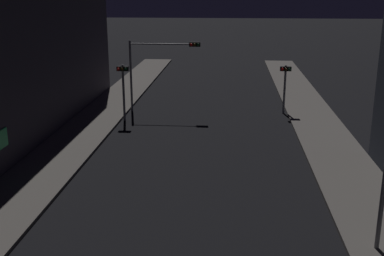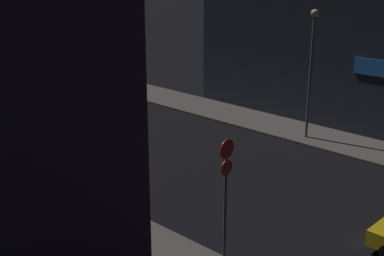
% 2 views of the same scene
% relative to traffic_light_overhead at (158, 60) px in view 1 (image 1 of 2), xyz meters
% --- Properties ---
extents(sidewalk_left, '(3.40, 62.37, 0.16)m').
position_rel_traffic_light_overhead_xyz_m(sidewalk_left, '(-3.97, -4.98, -3.79)').
color(sidewalk_left, '#5B5651').
rests_on(sidewalk_left, ground_plane).
extents(sidewalk_right, '(3.40, 62.37, 0.16)m').
position_rel_traffic_light_overhead_xyz_m(sidewalk_right, '(11.18, -4.98, -3.79)').
color(sidewalk_right, '#5B5651').
rests_on(sidewalk_right, ground_plane).
extents(traffic_light_overhead, '(5.18, 0.41, 5.28)m').
position_rel_traffic_light_overhead_xyz_m(traffic_light_overhead, '(0.00, 0.00, 0.00)').
color(traffic_light_overhead, slate).
rests_on(traffic_light_overhead, ground_plane).
extents(traffic_light_left_kerb, '(0.80, 0.42, 3.91)m').
position_rel_traffic_light_overhead_xyz_m(traffic_light_left_kerb, '(-2.02, -2.62, -1.08)').
color(traffic_light_left_kerb, slate).
rests_on(traffic_light_left_kerb, ground_plane).
extents(traffic_light_right_kerb, '(0.80, 0.41, 3.56)m').
position_rel_traffic_light_overhead_xyz_m(traffic_light_right_kerb, '(9.23, 0.34, -1.31)').
color(traffic_light_right_kerb, slate).
rests_on(traffic_light_right_kerb, ground_plane).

